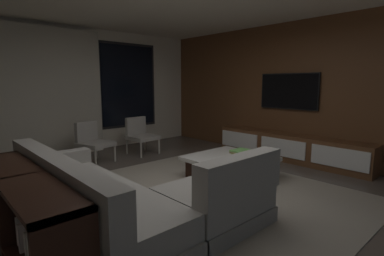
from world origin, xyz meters
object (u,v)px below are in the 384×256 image
accent_chair_near_window (140,134)px  mounted_tv (289,91)px  book_stack_on_coffee_table (241,152)px  media_console (290,148)px  sectional_couch (126,201)px  console_table_behind_couch (24,212)px  coffee_table (230,167)px  accent_chair_by_curtain (92,140)px

accent_chair_near_window → mounted_tv: (2.00, -2.32, 0.92)m
book_stack_on_coffee_table → media_console: (1.55, -0.01, -0.16)m
media_console → mounted_tv: size_ratio=2.51×
sectional_couch → book_stack_on_coffee_table: size_ratio=8.20×
mounted_tv → console_table_behind_couch: mounted_tv is taller
sectional_couch → coffee_table: (2.03, 0.29, -0.10)m
accent_chair_near_window → mounted_tv: 3.20m
console_table_behind_couch → media_console: bearing=1.0°
accent_chair_near_window → sectional_couch: bearing=-125.4°
coffee_table → accent_chair_by_curtain: (-1.16, 2.45, 0.25)m
sectional_couch → mounted_tv: size_ratio=2.03×
coffee_table → accent_chair_near_window: bearing=92.2°
accent_chair_near_window → accent_chair_by_curtain: (-1.07, 0.01, 0.00)m
sectional_couch → accent_chair_by_curtain: sectional_couch is taller
book_stack_on_coffee_table → console_table_behind_couch: bearing=-178.4°
sectional_couch → mounted_tv: 4.10m
sectional_couch → book_stack_on_coffee_table: (2.21, 0.22, 0.12)m
book_stack_on_coffee_table → accent_chair_near_window: bearing=96.0°
accent_chair_near_window → console_table_behind_couch: bearing=-137.7°
coffee_table → media_console: bearing=-2.7°
coffee_table → mounted_tv: mounted_tv is taller
book_stack_on_coffee_table → media_console: 1.56m
accent_chair_by_curtain → coffee_table: bearing=-64.6°
accent_chair_by_curtain → media_console: 3.84m
console_table_behind_couch → sectional_couch: bearing=-8.2°
coffee_table → book_stack_on_coffee_table: size_ratio=3.80×
media_console → console_table_behind_couch: bearing=-179.0°
coffee_table → accent_chair_by_curtain: 2.72m
book_stack_on_coffee_table → media_console: size_ratio=0.10×
media_console → console_table_behind_couch: (-4.67, -0.08, 0.16)m
coffee_table → media_console: 1.73m
book_stack_on_coffee_table → accent_chair_near_window: (-0.26, 2.51, 0.02)m
sectional_couch → book_stack_on_coffee_table: 2.22m
sectional_couch → accent_chair_by_curtain: bearing=72.3°
console_table_behind_couch → accent_chair_near_window: bearing=42.3°
console_table_behind_couch → coffee_table: bearing=3.1°
accent_chair_near_window → media_console: 3.11m
book_stack_on_coffee_table → coffee_table: bearing=157.1°
accent_chair_by_curtain → media_console: (2.89, -2.53, -0.18)m
coffee_table → console_table_behind_couch: bearing=-176.9°
mounted_tv → console_table_behind_couch: (-4.85, -0.28, -0.94)m
sectional_couch → console_table_behind_couch: size_ratio=1.19×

